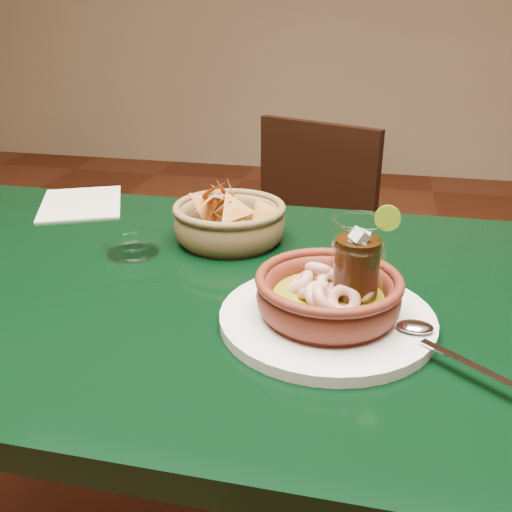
% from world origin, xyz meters
% --- Properties ---
extents(dining_table, '(1.20, 0.80, 0.75)m').
position_xyz_m(dining_table, '(0.00, 0.00, 0.65)').
color(dining_table, black).
rests_on(dining_table, ground).
extents(dining_chair, '(0.52, 0.52, 0.86)m').
position_xyz_m(dining_chair, '(0.09, 0.70, 0.47)').
color(dining_chair, black).
rests_on(dining_chair, ground).
extents(shrimp_plate, '(0.37, 0.30, 0.08)m').
position_xyz_m(shrimp_plate, '(0.26, -0.09, 0.78)').
color(shrimp_plate, silver).
rests_on(shrimp_plate, dining_table).
extents(chip_basket, '(0.24, 0.24, 0.15)m').
position_xyz_m(chip_basket, '(0.05, 0.17, 0.79)').
color(chip_basket, brown).
rests_on(chip_basket, dining_table).
extents(guacamole_ramekin, '(0.12, 0.12, 0.04)m').
position_xyz_m(guacamole_ramekin, '(-0.04, 0.29, 0.77)').
color(guacamole_ramekin, '#521C12').
rests_on(guacamole_ramekin, dining_table).
extents(cola_drink, '(0.15, 0.15, 0.17)m').
position_xyz_m(cola_drink, '(0.29, -0.08, 0.83)').
color(cola_drink, white).
rests_on(cola_drink, dining_table).
extents(glass_ashtray, '(0.11, 0.11, 0.03)m').
position_xyz_m(glass_ashtray, '(-0.11, 0.08, 0.76)').
color(glass_ashtray, white).
rests_on(glass_ashtray, dining_table).
extents(paper_menu, '(0.25, 0.28, 0.00)m').
position_xyz_m(paper_menu, '(-0.33, 0.31, 0.75)').
color(paper_menu, beige).
rests_on(paper_menu, dining_table).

